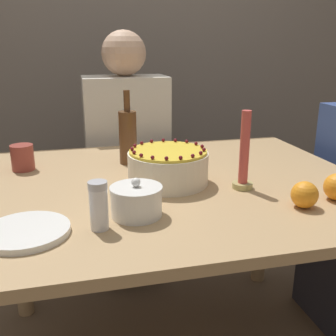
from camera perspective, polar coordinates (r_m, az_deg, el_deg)
The scene contains 11 objects.
wall_behind at distance 2.60m, azimuth -7.38°, elevation 20.11°, with size 8.00×0.05×2.60m.
dining_table at distance 1.33m, azimuth 0.72°, elevation -6.51°, with size 1.27×1.03×0.75m.
cake at distance 1.26m, azimuth 0.00°, elevation 0.17°, with size 0.26×0.26×0.12m.
sugar_bowl at distance 1.03m, azimuth -4.61°, elevation -4.78°, with size 0.14×0.14×0.10m.
sugar_shaker at distance 0.96m, azimuth -10.03°, elevation -5.36°, with size 0.05×0.05×0.12m.
plate_stack at distance 1.00m, azimuth -19.93°, elevation -8.65°, with size 0.21×0.21×0.02m.
candle at distance 1.22m, azimuth 10.97°, elevation 1.40°, with size 0.06×0.06×0.24m.
bottle at distance 1.47m, azimuth -5.85°, elevation 4.63°, with size 0.07×0.07×0.27m.
cup at distance 1.49m, azimuth -20.35°, elevation 1.44°, with size 0.08×0.08×0.09m.
orange_fruit_0 at distance 1.14m, azimuth 19.20°, elevation -3.67°, with size 0.07×0.07×0.07m.
person_man_blue_shirt at distance 2.01m, azimuth -5.87°, elevation -0.94°, with size 0.40×0.34×1.24m.
Camera 1 is at (-0.30, -1.18, 1.18)m, focal length 42.00 mm.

